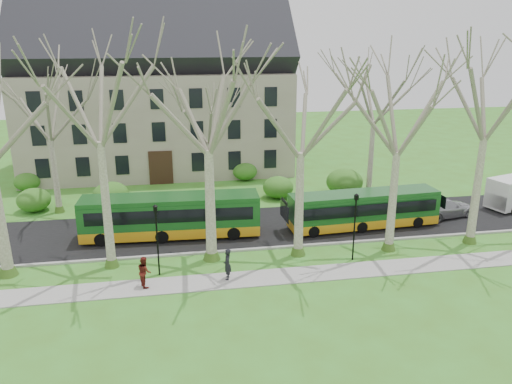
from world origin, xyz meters
TOP-DOWN VIEW (x-y plane):
  - ground at (0.00, 0.00)m, footprint 120.00×120.00m
  - sidewalk at (0.00, -2.50)m, footprint 70.00×2.00m
  - road at (0.00, 5.50)m, footprint 80.00×8.00m
  - curb at (0.00, 1.50)m, footprint 80.00×0.25m
  - building at (-6.00, 24.00)m, footprint 26.50×12.20m
  - tree_row_verge at (0.00, 0.30)m, footprint 49.00×7.00m
  - tree_row_far at (-1.33, 11.00)m, footprint 33.00×7.00m
  - lamp_row at (-0.00, -1.00)m, footprint 36.22×0.22m
  - hedges at (-4.67, 14.00)m, footprint 30.60×8.60m
  - bus_lead at (-5.19, 4.73)m, footprint 12.26×3.11m
  - bus_follow at (8.66, 4.13)m, footprint 11.09×2.91m
  - sedan at (15.66, 5.11)m, footprint 5.42×3.21m
  - pedestrian_a at (-2.09, -2.31)m, footprint 0.53×0.73m
  - pedestrian_b at (-6.76, -2.37)m, footprint 0.93×1.04m

SIDE VIEW (x-z plane):
  - ground at x=0.00m, z-range 0.00..0.00m
  - sidewalk at x=0.00m, z-range 0.00..0.06m
  - road at x=0.00m, z-range 0.00..0.06m
  - curb at x=0.00m, z-range 0.00..0.14m
  - sedan at x=15.66m, z-range 0.06..1.53m
  - pedestrian_b at x=-6.76m, z-range 0.06..1.84m
  - pedestrian_a at x=-2.09m, z-range 0.06..1.91m
  - hedges at x=-4.67m, z-range 0.00..2.00m
  - bus_follow at x=8.66m, z-range 0.06..2.81m
  - bus_lead at x=-5.19m, z-range 0.06..3.10m
  - lamp_row at x=0.00m, z-range 0.42..4.72m
  - tree_row_far at x=-1.33m, z-range 0.00..12.00m
  - tree_row_verge at x=0.00m, z-range 0.00..14.00m
  - building at x=-6.00m, z-range 0.07..16.07m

